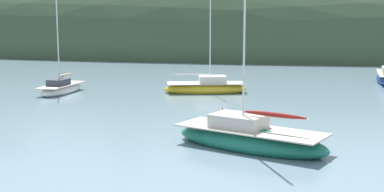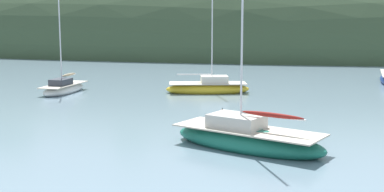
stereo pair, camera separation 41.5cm
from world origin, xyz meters
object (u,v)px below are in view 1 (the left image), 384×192
(sailboat_yellow_far, at_px, (249,138))
(sailboat_grey_yawl, at_px, (206,88))
(mooring_buoy_inner, at_px, (222,113))
(sailboat_navy_dinghy, at_px, (61,88))

(sailboat_yellow_far, height_order, sailboat_grey_yawl, sailboat_yellow_far)
(sailboat_grey_yawl, relative_size, mooring_buoy_inner, 13.70)
(sailboat_grey_yawl, bearing_deg, sailboat_yellow_far, -69.85)
(sailboat_navy_dinghy, bearing_deg, sailboat_yellow_far, -37.51)
(sailboat_navy_dinghy, distance_m, sailboat_grey_yawl, 10.82)
(sailboat_navy_dinghy, xyz_separation_m, mooring_buoy_inner, (13.39, -5.41, -0.22))
(sailboat_navy_dinghy, bearing_deg, mooring_buoy_inner, -21.99)
(sailboat_yellow_far, bearing_deg, mooring_buoy_inner, 110.88)
(sailboat_navy_dinghy, height_order, mooring_buoy_inner, sailboat_navy_dinghy)
(sailboat_grey_yawl, distance_m, mooring_buoy_inner, 8.95)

